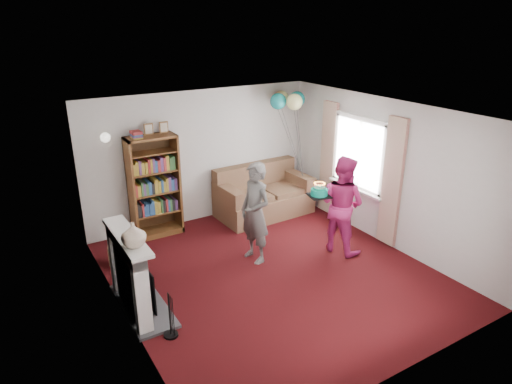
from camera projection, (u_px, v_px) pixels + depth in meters
ground at (273, 273)px, 7.07m from camera, size 5.00×5.00×0.00m
wall_back at (201, 156)px, 8.62m from camera, size 4.50×0.02×2.50m
wall_left at (119, 235)px, 5.52m from camera, size 0.02×5.00×2.50m
wall_right at (385, 173)px, 7.72m from camera, size 0.02×5.00×2.50m
ceiling at (275, 113)px, 6.17m from camera, size 4.50×5.00×0.01m
fireplace at (134, 276)px, 6.03m from camera, size 0.55×1.80×1.12m
window_bay at (358, 167)px, 8.18m from camera, size 0.14×2.02×2.20m
wall_sconce at (105, 137)px, 7.43m from camera, size 0.16×0.23×0.16m
bookcase at (154, 187)px, 8.08m from camera, size 0.87×0.42×2.04m
sofa at (262, 196)px, 9.13m from camera, size 1.84×0.97×0.97m
wicker_basket at (122, 254)px, 7.30m from camera, size 0.42×0.42×0.38m
person_striped at (255, 213)px, 7.20m from camera, size 0.48×0.65×1.65m
person_magenta at (342, 204)px, 7.52m from camera, size 0.83×0.95×1.65m
birthday_cake at (319, 192)px, 7.19m from camera, size 0.32×0.32×0.22m
balloons at (288, 100)px, 8.76m from camera, size 0.75×0.75×1.69m
mantel_vase at (133, 234)px, 5.46m from camera, size 0.31×0.31×0.31m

